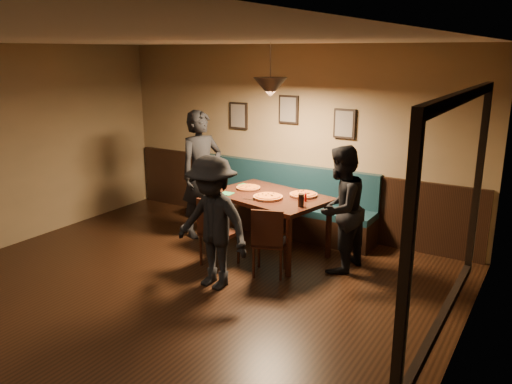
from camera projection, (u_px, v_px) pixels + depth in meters
The scene contains 26 objects.
floor at pixel (130, 320), 5.33m from camera, with size 7.00×7.00×0.00m, color black.
ceiling at pixel (109, 39), 4.59m from camera, with size 7.00×7.00×0.00m, color silver.
wall_back at pixel (289, 139), 7.84m from camera, with size 6.00×6.00×0.00m, color #8C704F.
wall_right at pixel (441, 251), 3.46m from camera, with size 7.00×7.00×0.00m, color #8C704F.
wainscot at pixel (287, 196), 8.06m from camera, with size 5.88×0.06×1.00m, color black.
booth_bench at pixel (279, 200), 7.84m from camera, with size 3.00×0.60×1.00m, color #0F232D, non-canonical shape.
window_frame at pixel (451, 216), 3.86m from camera, with size 0.06×2.56×1.86m, color black.
window_glass at pixel (447, 215), 3.88m from camera, with size 2.40×2.40×0.00m, color black.
picture_left at pixel (239, 116), 8.19m from camera, with size 0.32×0.04×0.42m, color black.
picture_center at pixel (289, 109), 7.70m from camera, with size 0.32×0.04×0.42m, color black.
picture_right at pixel (345, 124), 7.29m from camera, with size 0.32×0.04×0.42m, color black.
pendant_lamp at pixel (270, 87), 6.53m from camera, with size 0.44×0.44×0.25m, color black.
dining_table at pixel (269, 224), 7.01m from camera, with size 1.54×0.99×0.83m, color black.
chair_near_left at pixel (219, 231), 6.60m from camera, with size 0.40×0.40×0.91m, color black, non-canonical shape.
chair_near_right at pixel (270, 240), 6.33m from camera, with size 0.39×0.39×0.88m, color #311B0D, non-canonical shape.
diner_left at pixel (202, 174), 7.56m from camera, with size 0.69×0.45×1.88m, color black.
diner_right at pixel (340, 209), 6.37m from camera, with size 0.78×0.61×1.60m, color black.
diner_front at pixel (212, 223), 5.90m from camera, with size 1.02×0.58×1.57m, color black.
pizza_a at pixel (248, 188), 7.20m from camera, with size 0.34×0.34×0.04m, color orange.
pizza_b at pixel (268, 197), 6.73m from camera, with size 0.39×0.39×0.04m, color orange.
pizza_c at pixel (303, 194), 6.85m from camera, with size 0.37×0.37×0.04m, color gold.
soda_glass at pixel (301, 200), 6.37m from camera, with size 0.08×0.08×0.16m, color black.
tabasco_bottle at pixel (306, 197), 6.58m from camera, with size 0.03×0.03×0.13m, color #9A0705.
napkin_a at pixel (244, 185), 7.41m from camera, with size 0.14×0.14×0.01m, color #217B31.
napkin_b at pixel (227, 194), 6.96m from camera, with size 0.16×0.16×0.01m, color #217D42.
cutlery_set at pixel (253, 200), 6.65m from camera, with size 0.02×0.19×0.00m, color silver.
Camera 1 is at (3.61, -3.41, 2.70)m, focal length 36.02 mm.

